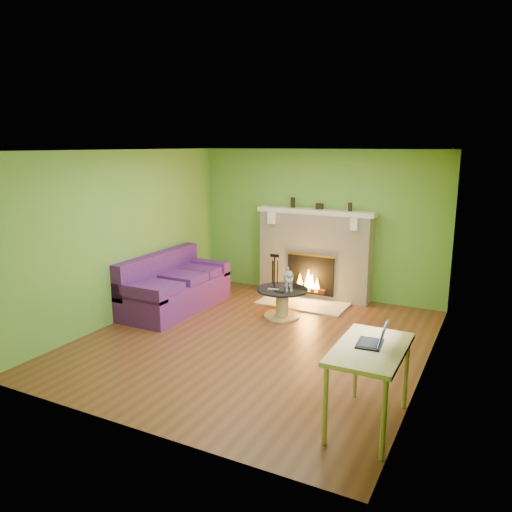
# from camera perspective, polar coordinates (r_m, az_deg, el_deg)

# --- Properties ---
(floor) EXTENTS (5.00, 5.00, 0.00)m
(floor) POSITION_cam_1_polar(r_m,az_deg,el_deg) (7.06, -0.13, -9.61)
(floor) COLOR #582D19
(floor) RESTS_ON ground
(ceiling) EXTENTS (5.00, 5.00, 0.00)m
(ceiling) POSITION_cam_1_polar(r_m,az_deg,el_deg) (6.54, -0.14, 11.99)
(ceiling) COLOR white
(ceiling) RESTS_ON wall_back
(wall_back) EXTENTS (5.00, 0.00, 5.00)m
(wall_back) POSITION_cam_1_polar(r_m,az_deg,el_deg) (8.94, 7.21, 3.70)
(wall_back) COLOR #5E912F
(wall_back) RESTS_ON floor
(wall_front) EXTENTS (5.00, 0.00, 5.00)m
(wall_front) POSITION_cam_1_polar(r_m,az_deg,el_deg) (4.67, -14.34, -4.88)
(wall_front) COLOR #5E912F
(wall_front) RESTS_ON floor
(wall_left) EXTENTS (0.00, 5.00, 5.00)m
(wall_left) POSITION_cam_1_polar(r_m,az_deg,el_deg) (7.95, -14.74, 2.26)
(wall_left) COLOR #5E912F
(wall_left) RESTS_ON floor
(wall_right) EXTENTS (0.00, 5.00, 5.00)m
(wall_right) POSITION_cam_1_polar(r_m,az_deg,el_deg) (6.02, 19.28, -1.27)
(wall_right) COLOR #5E912F
(wall_right) RESTS_ON floor
(window_frame) EXTENTS (0.00, 1.20, 1.20)m
(window_frame) POSITION_cam_1_polar(r_m,az_deg,el_deg) (5.10, 17.94, -0.72)
(window_frame) COLOR silver
(window_frame) RESTS_ON wall_right
(window_pane) EXTENTS (0.00, 1.06, 1.06)m
(window_pane) POSITION_cam_1_polar(r_m,az_deg,el_deg) (5.10, 17.85, -0.71)
(window_pane) COLOR white
(window_pane) RESTS_ON wall_right
(fireplace) EXTENTS (2.10, 0.46, 1.58)m
(fireplace) POSITION_cam_1_polar(r_m,az_deg,el_deg) (8.87, 6.71, 0.17)
(fireplace) COLOR beige
(fireplace) RESTS_ON floor
(hearth) EXTENTS (1.50, 0.75, 0.03)m
(hearth) POSITION_cam_1_polar(r_m,az_deg,el_deg) (8.60, 5.37, -5.43)
(hearth) COLOR beige
(hearth) RESTS_ON floor
(mantel) EXTENTS (2.10, 0.28, 0.08)m
(mantel) POSITION_cam_1_polar(r_m,az_deg,el_deg) (8.72, 6.79, 5.07)
(mantel) COLOR beige
(mantel) RESTS_ON fireplace
(sofa) EXTENTS (0.91, 2.03, 0.91)m
(sofa) POSITION_cam_1_polar(r_m,az_deg,el_deg) (8.40, -9.45, -3.58)
(sofa) COLOR #3F185C
(sofa) RESTS_ON floor
(coffee_table) EXTENTS (0.81, 0.81, 0.46)m
(coffee_table) POSITION_cam_1_polar(r_m,az_deg,el_deg) (7.91, 3.02, -5.11)
(coffee_table) COLOR tan
(coffee_table) RESTS_ON floor
(desk) EXTENTS (0.63, 1.09, 0.81)m
(desk) POSITION_cam_1_polar(r_m,az_deg,el_deg) (4.93, 12.89, -11.14)
(desk) COLOR tan
(desk) RESTS_ON floor
(cat) EXTENTS (0.43, 0.57, 0.34)m
(cat) POSITION_cam_1_polar(r_m,az_deg,el_deg) (7.82, 3.73, -2.55)
(cat) COLOR slate
(cat) RESTS_ON coffee_table
(remote_silver) EXTENTS (0.18, 0.07, 0.02)m
(remote_silver) POSITION_cam_1_polar(r_m,az_deg,el_deg) (7.78, 2.00, -3.82)
(remote_silver) COLOR gray
(remote_silver) RESTS_ON coffee_table
(remote_black) EXTENTS (0.16, 0.07, 0.02)m
(remote_black) POSITION_cam_1_polar(r_m,az_deg,el_deg) (7.69, 2.62, -4.05)
(remote_black) COLOR black
(remote_black) RESTS_ON coffee_table
(laptop) EXTENTS (0.29, 0.33, 0.23)m
(laptop) POSITION_cam_1_polar(r_m,az_deg,el_deg) (4.90, 12.94, -8.61)
(laptop) COLOR black
(laptop) RESTS_ON desk
(fire_tools) EXTENTS (0.20, 0.20, 0.76)m
(fire_tools) POSITION_cam_1_polar(r_m,az_deg,el_deg) (8.85, 2.13, -2.18)
(fire_tools) COLOR black
(fire_tools) RESTS_ON hearth
(mantel_vase_left) EXTENTS (0.08, 0.08, 0.18)m
(mantel_vase_left) POSITION_cam_1_polar(r_m,az_deg,el_deg) (8.89, 4.24, 6.12)
(mantel_vase_left) COLOR black
(mantel_vase_left) RESTS_ON mantel
(mantel_vase_right) EXTENTS (0.07, 0.07, 0.14)m
(mantel_vase_right) POSITION_cam_1_polar(r_m,az_deg,el_deg) (8.54, 10.70, 5.53)
(mantel_vase_right) COLOR black
(mantel_vase_right) RESTS_ON mantel
(mantel_box) EXTENTS (0.12, 0.08, 0.10)m
(mantel_box) POSITION_cam_1_polar(r_m,az_deg,el_deg) (8.71, 7.27, 5.65)
(mantel_box) COLOR black
(mantel_box) RESTS_ON mantel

